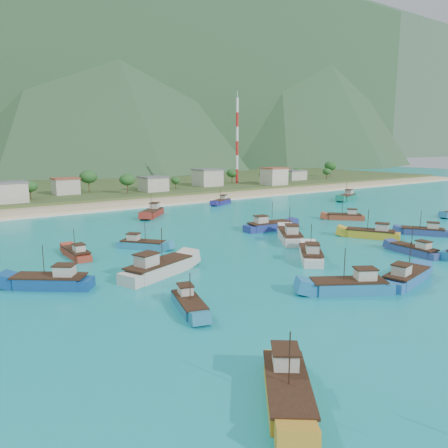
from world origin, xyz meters
TOP-DOWN VIEW (x-y plane):
  - ground at (0.00, 0.00)m, footprint 600.00×600.00m
  - beach at (0.00, 79.00)m, footprint 400.00×18.00m
  - land at (0.00, 140.00)m, footprint 400.00×110.00m
  - surf_line at (0.00, 69.50)m, footprint 400.00×2.50m
  - village at (11.88, 99.70)m, footprint 214.05×26.18m
  - vegetation at (-0.60, 103.95)m, footprint 276.81×25.74m
  - radio_tower at (69.42, 108.00)m, footprint 1.20×1.20m
  - boat_2 at (36.75, 18.13)m, footprint 8.54×9.04m
  - boat_3 at (-2.08, 52.60)m, footprint 10.40×10.66m
  - boat_4 at (10.70, 18.85)m, footprint 12.03×4.76m
  - boat_6 at (27.98, 62.10)m, footprint 9.69×7.13m
  - boat_7 at (17.13, -13.42)m, footprint 3.75×9.59m
  - boat_10 at (-9.17, -19.98)m, footprint 11.11×8.52m
  - boat_11 at (-41.04, 5.25)m, footprint 10.67×9.42m
  - boat_12 at (34.83, -4.83)m, footprint 7.76×9.66m
  - boat_13 at (6.62, 7.69)m, footprint 10.25×12.26m
  - boat_14 at (-0.89, -5.21)m, footprint 9.73×10.42m
  - boat_16 at (70.23, 44.52)m, footprint 12.39×7.45m
  - boat_20 at (-33.02, 20.03)m, footprint 2.75×9.03m
  - boat_21 at (-26.45, 1.76)m, footprint 13.41×8.14m
  - boat_23 at (22.80, -0.21)m, footprint 8.30×11.14m
  - boat_24 at (-20.72, 19.56)m, footprint 8.07×9.02m
  - boat_26 at (-29.69, -12.59)m, footprint 4.90×9.05m
  - boat_30 at (0.57, -22.10)m, footprint 11.14×5.23m
  - boat_31 at (-33.26, -33.22)m, footprint 9.16×10.48m

SIDE VIEW (x-z plane):
  - ground at x=0.00m, z-range 0.00..0.00m
  - beach at x=0.00m, z-range -0.60..0.60m
  - land at x=0.00m, z-range -1.20..1.20m
  - surf_line at x=0.00m, z-range -0.04..0.04m
  - boat_26 at x=-29.69m, z-range -2.02..3.10m
  - boat_20 at x=-33.02m, z-range -2.09..3.23m
  - boat_7 at x=17.13m, z-range -2.15..3.37m
  - boat_24 at x=-20.72m, z-range -2.16..3.38m
  - boat_6 at x=27.98m, z-range -2.19..3.45m
  - boat_2 at x=36.75m, z-range -2.20..3.48m
  - boat_12 at x=34.83m, z-range -2.22..3.51m
  - boat_30 at x=0.57m, z-range -2.41..3.93m
  - boat_31 at x=-33.26m, z-range -2.42..3.96m
  - boat_23 at x=22.80m, z-range -2.46..4.03m
  - boat_14 at x=-0.89m, z-range -2.47..4.05m
  - boat_10 at x=-9.17m, z-range -2.47..4.05m
  - boat_11 at x=-41.04m, z-range -2.47..4.05m
  - boat_3 at x=-2.08m, z-range -2.55..4.24m
  - boat_4 at x=10.70m, z-range -2.59..4.32m
  - boat_16 at x=70.23m, z-range -2.63..4.41m
  - boat_13 at x=6.62m, z-range -2.73..4.62m
  - boat_21 at x=-26.45m, z-range -2.82..4.80m
  - village at x=11.88m, z-range 1.09..8.36m
  - vegetation at x=-0.60m, z-range 0.77..9.71m
  - radio_tower at x=69.42m, z-range 1.60..40.48m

